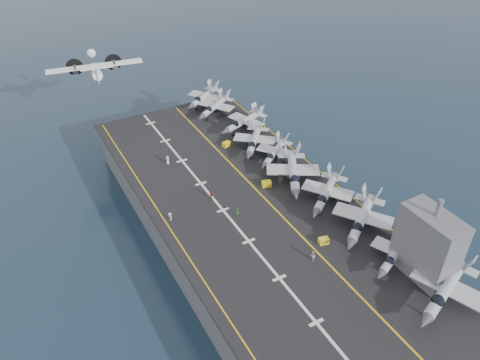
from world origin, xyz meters
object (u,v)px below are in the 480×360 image
fighter_jet_0 (446,288)px  transport_plane (96,71)px  tow_cart_a (324,241)px  island_superstructure (430,238)px

fighter_jet_0 → transport_plane: transport_plane is taller
fighter_jet_0 → tow_cart_a: (-8.05, 19.29, -2.28)m
fighter_jet_0 → tow_cart_a: fighter_jet_0 is taller
tow_cart_a → transport_plane: size_ratio=0.08×
island_superstructure → transport_plane: bearing=110.2°
fighter_jet_0 → tow_cart_a: bearing=112.7°
tow_cart_a → fighter_jet_0: bearing=-67.3°
tow_cart_a → transport_plane: transport_plane is taller
island_superstructure → transport_plane: 86.80m
tow_cart_a → island_superstructure: bearing=-53.8°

